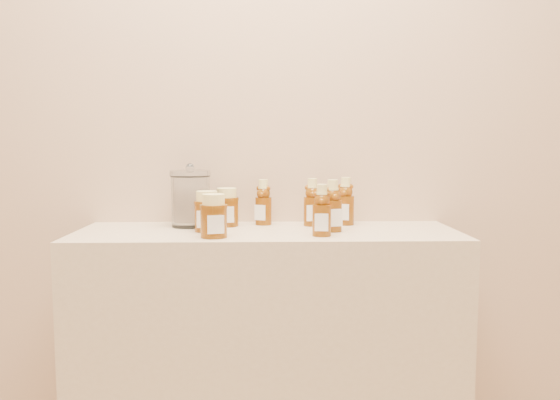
{
  "coord_description": "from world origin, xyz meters",
  "views": [
    {
      "loc": [
        -0.0,
        -0.15,
        1.17
      ],
      "look_at": [
        0.04,
        1.52,
        1.0
      ],
      "focal_mm": 35.0,
      "sensor_mm": 36.0,
      "label": 1
    }
  ],
  "objects_px": {
    "bear_bottle_front_left": "(322,207)",
    "display_table": "(268,368)",
    "bear_bottle_back_left": "(263,199)",
    "honey_jar_left": "(207,211)",
    "glass_canister": "(190,196)"
  },
  "relations": [
    {
      "from": "bear_bottle_back_left",
      "to": "bear_bottle_front_left",
      "type": "relative_size",
      "value": 0.99
    },
    {
      "from": "bear_bottle_front_left",
      "to": "display_table",
      "type": "bearing_deg",
      "value": 154.96
    },
    {
      "from": "bear_bottle_back_left",
      "to": "bear_bottle_front_left",
      "type": "xyz_separation_m",
      "value": [
        0.17,
        -0.23,
        0.0
      ]
    },
    {
      "from": "honey_jar_left",
      "to": "glass_canister",
      "type": "bearing_deg",
      "value": 127.55
    },
    {
      "from": "bear_bottle_back_left",
      "to": "honey_jar_left",
      "type": "xyz_separation_m",
      "value": [
        -0.18,
        -0.14,
        -0.02
      ]
    },
    {
      "from": "display_table",
      "to": "bear_bottle_back_left",
      "type": "height_order",
      "value": "bear_bottle_back_left"
    },
    {
      "from": "bear_bottle_back_left",
      "to": "honey_jar_left",
      "type": "relative_size",
      "value": 1.37
    },
    {
      "from": "bear_bottle_front_left",
      "to": "glass_canister",
      "type": "bearing_deg",
      "value": 162.0
    },
    {
      "from": "display_table",
      "to": "honey_jar_left",
      "type": "relative_size",
      "value": 9.51
    },
    {
      "from": "bear_bottle_front_left",
      "to": "glass_canister",
      "type": "distance_m",
      "value": 0.46
    },
    {
      "from": "display_table",
      "to": "glass_canister",
      "type": "relative_size",
      "value": 5.92
    },
    {
      "from": "glass_canister",
      "to": "honey_jar_left",
      "type": "bearing_deg",
      "value": -57.65
    },
    {
      "from": "honey_jar_left",
      "to": "bear_bottle_back_left",
      "type": "bearing_deg",
      "value": 43.47
    },
    {
      "from": "honey_jar_left",
      "to": "display_table",
      "type": "bearing_deg",
      "value": 7.59
    },
    {
      "from": "bear_bottle_back_left",
      "to": "glass_canister",
      "type": "distance_m",
      "value": 0.24
    }
  ]
}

